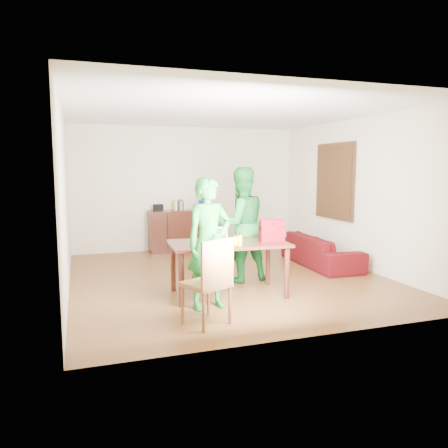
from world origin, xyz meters
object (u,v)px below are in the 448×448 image
object	(u,v)px
chair	(207,299)
red_bag	(272,232)
table	(228,249)
person_far	(241,225)
person_near	(209,243)
bottle	(240,239)
sofa	(321,250)
laptop	(219,240)

from	to	relation	value
chair	red_bag	size ratio (longest dim) A/B	3.02
table	person_far	distance (m)	0.87
table	person_near	world-z (taller)	person_near
table	person_far	size ratio (longest dim) A/B	0.93
bottle	red_bag	bearing A→B (deg)	20.99
bottle	sofa	xyz separation A→B (m)	(2.21, 1.58, -0.57)
bottle	laptop	bearing A→B (deg)	125.51
table	person_near	bearing A→B (deg)	-128.10
chair	person_far	bearing A→B (deg)	33.98
laptop	sofa	xyz separation A→B (m)	(2.42, 1.29, -0.53)
red_bag	chair	bearing A→B (deg)	-132.84
table	chair	bearing A→B (deg)	-116.97
table	red_bag	xyz separation A→B (m)	(0.62, -0.09, 0.22)
laptop	bottle	bearing A→B (deg)	-47.33
person_far	sofa	bearing A→B (deg)	-169.14
person_far	sofa	xyz separation A→B (m)	(1.82, 0.56, -0.63)
laptop	bottle	xyz separation A→B (m)	(0.21, -0.29, 0.05)
person_near	red_bag	size ratio (longest dim) A/B	5.02
chair	table	bearing A→B (deg)	34.63
person_near	sofa	bearing A→B (deg)	22.39
table	chair	size ratio (longest dim) A/B	1.65
chair	laptop	size ratio (longest dim) A/B	3.23
bottle	sofa	world-z (taller)	bottle
person_near	table	bearing A→B (deg)	37.52
sofa	red_bag	bearing A→B (deg)	131.84
chair	sofa	distance (m)	3.71
table	laptop	size ratio (longest dim) A/B	5.34
laptop	chair	bearing A→B (deg)	-107.74
table	red_bag	world-z (taller)	red_bag
red_bag	sofa	bearing A→B (deg)	49.47
red_bag	sofa	world-z (taller)	red_bag
person_far	sofa	world-z (taller)	person_far
chair	sofa	world-z (taller)	chair
chair	red_bag	world-z (taller)	chair
person_near	person_far	xyz separation A→B (m)	(0.88, 1.18, 0.06)
laptop	table	bearing A→B (deg)	14.63
red_bag	person_near	bearing A→B (deg)	-150.34
bottle	red_bag	xyz separation A→B (m)	(0.57, 0.22, 0.04)
chair	person_near	bearing A→B (deg)	46.26
laptop	red_bag	distance (m)	0.78
laptop	sofa	bearing A→B (deg)	35.20
laptop	bottle	size ratio (longest dim) A/B	1.78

